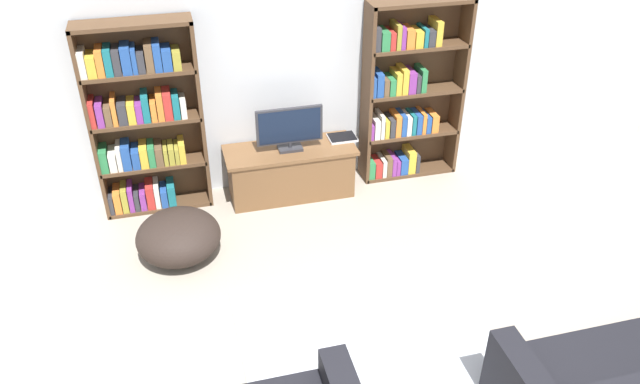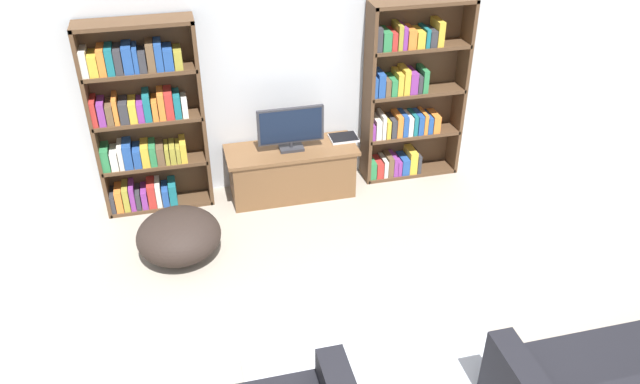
{
  "view_description": "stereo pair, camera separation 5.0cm",
  "coord_description": "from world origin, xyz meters",
  "px_view_note": "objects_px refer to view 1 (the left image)",
  "views": [
    {
      "loc": [
        -1.12,
        -1.49,
        3.56
      ],
      "look_at": [
        -0.01,
        2.8,
        0.7
      ],
      "focal_mm": 35.0,
      "sensor_mm": 36.0,
      "label": 1
    },
    {
      "loc": [
        -1.07,
        -1.5,
        3.56
      ],
      "look_at": [
        -0.01,
        2.8,
        0.7
      ],
      "focal_mm": 35.0,
      "sensor_mm": 36.0,
      "label": 2
    }
  ],
  "objects_px": {
    "tv_stand": "(290,171)",
    "television": "(290,128)",
    "bookshelf_right": "(406,95)",
    "laptop": "(342,138)",
    "bookshelf_left": "(143,121)",
    "beanbag_ottoman": "(179,237)"
  },
  "relations": [
    {
      "from": "bookshelf_right",
      "to": "bookshelf_left",
      "type": "bearing_deg",
      "value": -179.91
    },
    {
      "from": "bookshelf_right",
      "to": "beanbag_ottoman",
      "type": "xyz_separation_m",
      "value": [
        -2.46,
        -0.92,
        -0.7
      ]
    },
    {
      "from": "beanbag_ottoman",
      "to": "bookshelf_right",
      "type": "bearing_deg",
      "value": 20.38
    },
    {
      "from": "beanbag_ottoman",
      "to": "tv_stand",
      "type": "bearing_deg",
      "value": 32.97
    },
    {
      "from": "bookshelf_right",
      "to": "beanbag_ottoman",
      "type": "distance_m",
      "value": 2.72
    },
    {
      "from": "bookshelf_left",
      "to": "beanbag_ottoman",
      "type": "bearing_deg",
      "value": -78.39
    },
    {
      "from": "bookshelf_left",
      "to": "beanbag_ottoman",
      "type": "height_order",
      "value": "bookshelf_left"
    },
    {
      "from": "television",
      "to": "laptop",
      "type": "xyz_separation_m",
      "value": [
        0.57,
        0.09,
        -0.23
      ]
    },
    {
      "from": "bookshelf_right",
      "to": "tv_stand",
      "type": "bearing_deg",
      "value": -173.59
    },
    {
      "from": "bookshelf_left",
      "to": "bookshelf_right",
      "type": "xyz_separation_m",
      "value": [
        2.65,
        0.0,
        -0.02
      ]
    },
    {
      "from": "bookshelf_left",
      "to": "bookshelf_right",
      "type": "height_order",
      "value": "same"
    },
    {
      "from": "beanbag_ottoman",
      "to": "laptop",
      "type": "bearing_deg",
      "value": 25.62
    },
    {
      "from": "tv_stand",
      "to": "television",
      "type": "bearing_deg",
      "value": -90.0
    },
    {
      "from": "laptop",
      "to": "television",
      "type": "bearing_deg",
      "value": -171.22
    },
    {
      "from": "bookshelf_right",
      "to": "beanbag_ottoman",
      "type": "relative_size",
      "value": 2.53
    },
    {
      "from": "laptop",
      "to": "beanbag_ottoman",
      "type": "bearing_deg",
      "value": -154.38
    },
    {
      "from": "bookshelf_left",
      "to": "laptop",
      "type": "distance_m",
      "value": 1.99
    },
    {
      "from": "tv_stand",
      "to": "beanbag_ottoman",
      "type": "bearing_deg",
      "value": -147.03
    },
    {
      "from": "tv_stand",
      "to": "television",
      "type": "xyz_separation_m",
      "value": [
        0.0,
        -0.02,
        0.5
      ]
    },
    {
      "from": "television",
      "to": "beanbag_ottoman",
      "type": "xyz_separation_m",
      "value": [
        -1.19,
        -0.76,
        -0.56
      ]
    },
    {
      "from": "bookshelf_left",
      "to": "laptop",
      "type": "relative_size",
      "value": 6.62
    },
    {
      "from": "bookshelf_right",
      "to": "laptop",
      "type": "xyz_separation_m",
      "value": [
        -0.7,
        -0.07,
        -0.37
      ]
    }
  ]
}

